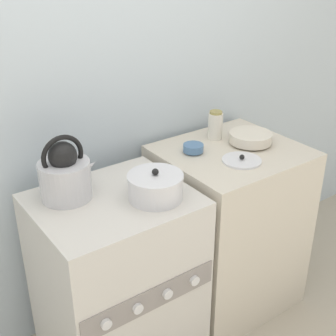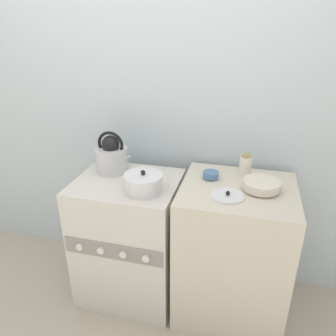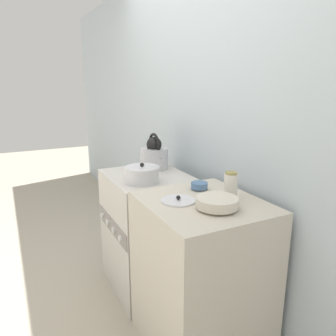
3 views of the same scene
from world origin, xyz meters
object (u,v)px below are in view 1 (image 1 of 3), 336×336
at_px(kettle, 65,174).
at_px(cooking_pot, 155,186).
at_px(small_ceramic_bowl, 193,148).
at_px(storage_jar, 215,125).
at_px(enamel_bowl, 251,138).
at_px(loose_pot_lid, 242,160).
at_px(stove, 118,283).

relative_size(kettle, cooking_pot, 1.20).
xyz_separation_m(small_ceramic_bowl, storage_jar, (0.20, 0.07, 0.05)).
bearing_deg(enamel_bowl, loose_pot_lid, -144.92).
xyz_separation_m(stove, cooking_pot, (0.15, -0.10, 0.50)).
bearing_deg(kettle, loose_pot_lid, -15.27).
relative_size(small_ceramic_bowl, storage_jar, 0.67).
bearing_deg(cooking_pot, stove, 146.24).
bearing_deg(stove, enamel_bowl, 2.34).
bearing_deg(storage_jar, cooking_pot, -153.09).
distance_m(small_ceramic_bowl, storage_jar, 0.22).
distance_m(enamel_bowl, storage_jar, 0.19).
bearing_deg(kettle, enamel_bowl, -5.27).
height_order(small_ceramic_bowl, loose_pot_lid, small_ceramic_bowl).
xyz_separation_m(cooking_pot, small_ceramic_bowl, (0.37, 0.21, -0.00)).
height_order(cooking_pot, enamel_bowl, cooking_pot).
relative_size(stove, loose_pot_lid, 4.81).
relative_size(kettle, small_ceramic_bowl, 2.80).
bearing_deg(enamel_bowl, small_ceramic_bowl, 164.66).
distance_m(enamel_bowl, small_ceramic_bowl, 0.31).
relative_size(enamel_bowl, storage_jar, 1.44).
relative_size(enamel_bowl, small_ceramic_bowl, 2.17).
distance_m(cooking_pot, storage_jar, 0.64).
height_order(stove, storage_jar, storage_jar).
distance_m(cooking_pot, enamel_bowl, 0.68).
relative_size(stove, cooking_pot, 3.84).
xyz_separation_m(kettle, enamel_bowl, (0.96, -0.09, -0.04)).
distance_m(kettle, cooking_pot, 0.37).
bearing_deg(enamel_bowl, kettle, 174.73).
height_order(stove, cooking_pot, cooking_pot).
xyz_separation_m(enamel_bowl, storage_jar, (-0.10, 0.16, 0.04)).
bearing_deg(stove, small_ceramic_bowl, 12.72).
bearing_deg(cooking_pot, enamel_bowl, 11.13).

